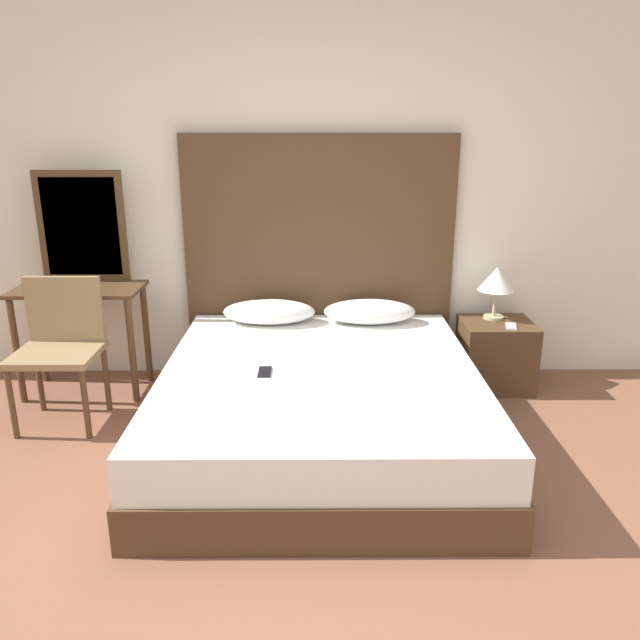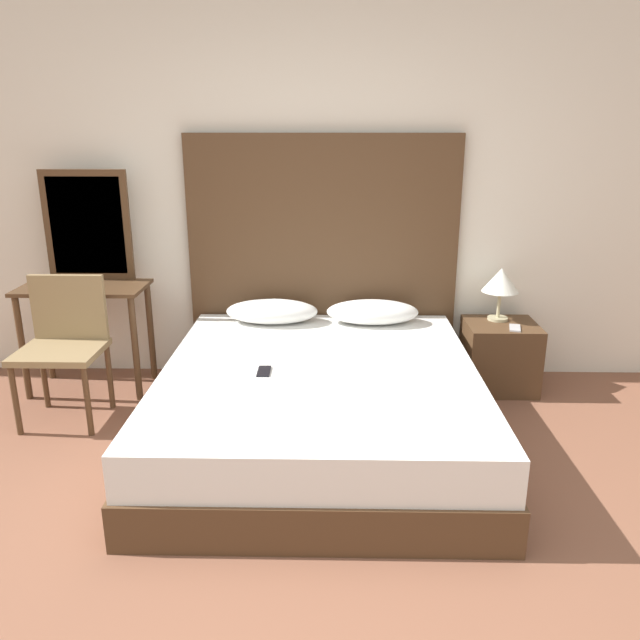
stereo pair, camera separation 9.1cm
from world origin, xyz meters
TOP-DOWN VIEW (x-y plane):
  - ground_plane at (0.00, 0.00)m, footprint 16.00×16.00m
  - wall_back at (0.00, 2.53)m, footprint 10.00×0.06m
  - bed at (0.08, 1.39)m, footprint 1.81×2.08m
  - headboard at (0.08, 2.46)m, footprint 1.90×0.05m
  - pillow_left at (-0.27, 2.23)m, footprint 0.63×0.31m
  - pillow_right at (0.43, 2.23)m, footprint 0.63×0.31m
  - phone_on_bed at (-0.23, 1.32)m, footprint 0.07×0.15m
  - nightstand at (1.32, 2.20)m, footprint 0.49×0.43m
  - table_lamp at (1.31, 2.29)m, footprint 0.25×0.25m
  - phone_on_nightstand at (1.38, 2.09)m, footprint 0.10×0.16m
  - vanity_desk at (-1.54, 2.14)m, footprint 0.84×0.44m
  - vanity_mirror at (-1.54, 2.33)m, footprint 0.59×0.03m
  - chair at (-1.52, 1.72)m, footprint 0.49×0.44m

SIDE VIEW (x-z plane):
  - ground_plane at x=0.00m, z-range 0.00..0.00m
  - bed at x=0.08m, z-range 0.00..0.46m
  - nightstand at x=1.32m, z-range 0.00..0.48m
  - phone_on_bed at x=-0.23m, z-range 0.47..0.48m
  - phone_on_nightstand at x=1.38m, z-range 0.48..0.49m
  - chair at x=-1.52m, z-range 0.08..0.97m
  - pillow_left at x=-0.27m, z-range 0.47..0.63m
  - pillow_right at x=0.43m, z-range 0.47..0.63m
  - vanity_desk at x=-1.54m, z-range 0.22..0.97m
  - table_lamp at x=1.31m, z-range 0.57..0.94m
  - headboard at x=0.08m, z-range 0.00..1.73m
  - vanity_mirror at x=-1.54m, z-range 0.75..1.50m
  - wall_back at x=0.00m, z-range 0.00..2.70m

